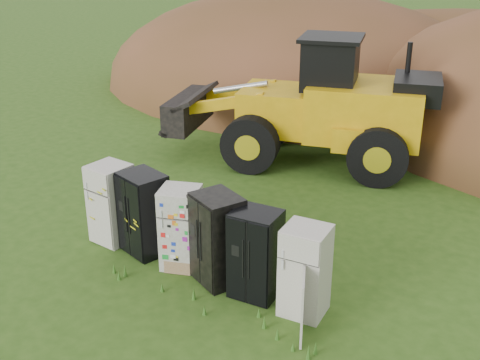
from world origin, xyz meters
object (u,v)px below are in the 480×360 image
object	(u,v)px
fridge_sticker	(181,228)
fridge_open_door	(305,271)
fridge_leftmost	(112,203)
fridge_black_side	(144,213)
fridge_dark_mid	(218,239)
wheel_loader	(296,100)
fridge_black_right	(256,254)

from	to	relation	value
fridge_sticker	fridge_open_door	world-z (taller)	fridge_sticker
fridge_leftmost	fridge_open_door	size ratio (longest dim) A/B	1.04
fridge_leftmost	fridge_black_side	bearing A→B (deg)	3.69
fridge_dark_mid	wheel_loader	world-z (taller)	wheel_loader
fridge_leftmost	wheel_loader	world-z (taller)	wheel_loader
fridge_black_right	fridge_open_door	distance (m)	1.02
fridge_dark_mid	fridge_open_door	xyz separation A→B (m)	(1.87, 0.04, -0.05)
fridge_leftmost	fridge_sticker	size ratio (longest dim) A/B	1.03
fridge_black_right	wheel_loader	size ratio (longest dim) A/B	0.22
fridge_dark_mid	fridge_open_door	world-z (taller)	fridge_dark_mid
fridge_sticker	wheel_loader	distance (m)	6.65
fridge_open_door	wheel_loader	xyz separation A→B (m)	(-4.00, 6.44, 0.98)
wheel_loader	fridge_dark_mid	bearing A→B (deg)	-91.42
fridge_sticker	fridge_open_door	size ratio (longest dim) A/B	1.01
fridge_black_side	fridge_open_door	world-z (taller)	fridge_black_side
fridge_dark_mid	wheel_loader	distance (m)	6.88
fridge_open_door	fridge_dark_mid	bearing A→B (deg)	173.11
fridge_leftmost	fridge_black_side	xyz separation A→B (m)	(0.91, 0.04, 0.00)
fridge_black_right	wheel_loader	distance (m)	7.19
fridge_leftmost	wheel_loader	bearing A→B (deg)	85.17
fridge_black_side	fridge_black_right	size ratio (longest dim) A/B	1.04
fridge_open_door	fridge_black_right	bearing A→B (deg)	173.57
fridge_black_side	wheel_loader	world-z (taller)	wheel_loader
fridge_black_right	fridge_dark_mid	bearing A→B (deg)	173.14
fridge_leftmost	fridge_dark_mid	world-z (taller)	fridge_dark_mid
fridge_leftmost	fridge_sticker	world-z (taller)	fridge_leftmost
fridge_black_side	fridge_sticker	size ratio (longest dim) A/B	1.04
fridge_black_side	fridge_sticker	xyz separation A→B (m)	(1.01, -0.01, -0.03)
fridge_black_side	wheel_loader	xyz separation A→B (m)	(-0.20, 6.46, 0.94)
fridge_sticker	wheel_loader	world-z (taller)	wheel_loader
wheel_loader	fridge_leftmost	bearing A→B (deg)	-115.87
fridge_open_door	fridge_leftmost	bearing A→B (deg)	172.62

